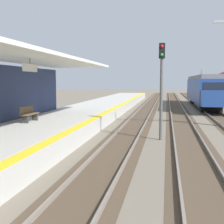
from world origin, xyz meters
TOP-DOWN VIEW (x-y plane):
  - station_platform at (-2.50, 16.00)m, footprint 5.00×80.00m
  - track_pair_nearest_platform at (1.90, 20.00)m, footprint 2.34×120.00m
  - track_pair_middle at (5.30, 20.00)m, footprint 2.34×120.00m
  - approaching_train at (8.70, 36.08)m, footprint 2.93×19.60m
  - rail_signal_post at (3.86, 14.21)m, footprint 0.32×0.34m
  - platform_bench at (-3.53, 13.59)m, footprint 0.45×1.60m

SIDE VIEW (x-z plane):
  - track_pair_nearest_platform at x=1.90m, z-range -0.03..0.13m
  - track_pair_middle at x=5.30m, z-range -0.03..0.13m
  - station_platform at x=-2.50m, z-range 0.00..0.90m
  - platform_bench at x=-3.53m, z-range 0.93..1.81m
  - approaching_train at x=8.70m, z-range -0.20..4.56m
  - rail_signal_post at x=3.86m, z-range 0.59..5.79m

